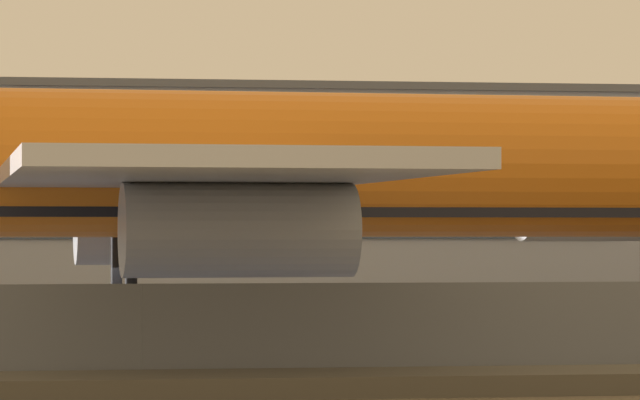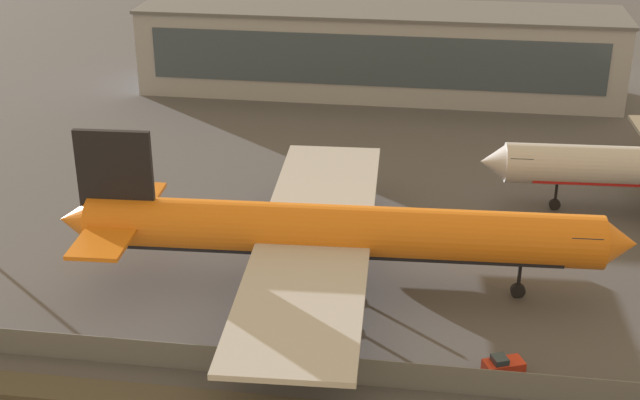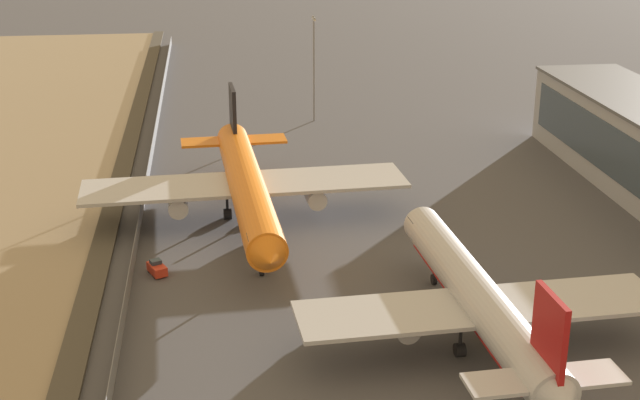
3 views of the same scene
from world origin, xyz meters
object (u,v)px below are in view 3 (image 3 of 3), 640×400
Objects in this scene: cargo_jet_orange at (246,185)px; passenger_jet_silver at (477,298)px; ops_van at (521,326)px; baggage_tug at (157,268)px; apron_light_mast_apron_west at (314,63)px.

passenger_jet_silver is at bearing 30.79° from cargo_jet_orange.
cargo_jet_orange is 45.52m from ops_van.
cargo_jet_orange is 20.12m from baggage_tug.
cargo_jet_orange is 42.97m from passenger_jet_silver.
ops_van is (-0.68, 5.20, -4.02)m from passenger_jet_silver.
apron_light_mast_apron_west reaches higher than ops_van.
baggage_tug is at bearing -117.99° from ops_van.
apron_light_mast_apron_west is (-53.85, 15.90, 5.83)m from cargo_jet_orange.
ops_van is at bearing 36.89° from cargo_jet_orange.
baggage_tug is at bearing -21.81° from apron_light_mast_apron_west.
apron_light_mast_apron_west is (-90.76, -6.09, 6.32)m from passenger_jet_silver.
passenger_jet_silver is at bearing -82.55° from ops_van.
apron_light_mast_apron_west is at bearing -176.16° from passenger_jet_silver.
passenger_jet_silver is 91.18m from apron_light_mast_apron_west.
cargo_jet_orange reaches higher than baggage_tug.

